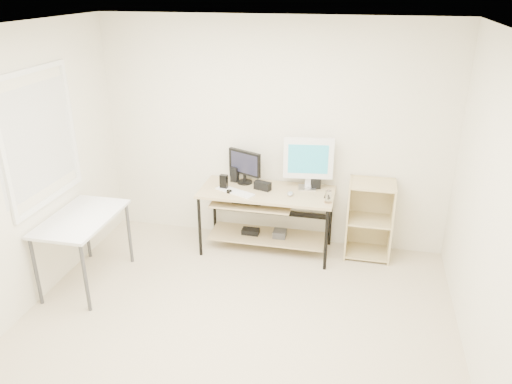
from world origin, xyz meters
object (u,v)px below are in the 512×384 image
object	(u,v)px
side_table	(82,224)
shelf_unit	(369,218)
audio_controller	(224,182)
black_monitor	(245,165)
desk	(264,208)
white_imac	(308,160)

from	to	relation	value
side_table	shelf_unit	xyz separation A→B (m)	(2.83, 1.22, -0.22)
audio_controller	black_monitor	bearing A→B (deg)	59.05
black_monitor	audio_controller	xyz separation A→B (m)	(-0.19, -0.23, -0.14)
desk	white_imac	size ratio (longest dim) A/B	2.55
shelf_unit	audio_controller	world-z (taller)	audio_controller
side_table	black_monitor	size ratio (longest dim) A/B	2.46
side_table	audio_controller	world-z (taller)	audio_controller
side_table	audio_controller	size ratio (longest dim) A/B	5.91
side_table	shelf_unit	distance (m)	3.09
shelf_unit	white_imac	world-z (taller)	white_imac
side_table	white_imac	world-z (taller)	white_imac
desk	shelf_unit	world-z (taller)	shelf_unit
shelf_unit	white_imac	xyz separation A→B (m)	(-0.72, 0.00, 0.64)
shelf_unit	white_imac	size ratio (longest dim) A/B	1.53
side_table	audio_controller	xyz separation A→B (m)	(1.20, 1.00, 0.16)
desk	black_monitor	xyz separation A→B (m)	(-0.27, 0.17, 0.44)
shelf_unit	audio_controller	size ratio (longest dim) A/B	5.32
black_monitor	audio_controller	world-z (taller)	black_monitor
black_monitor	desk	bearing A→B (deg)	-7.72
desk	side_table	xyz separation A→B (m)	(-1.65, -1.06, 0.13)
desk	white_imac	distance (m)	0.74
desk	black_monitor	distance (m)	0.54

